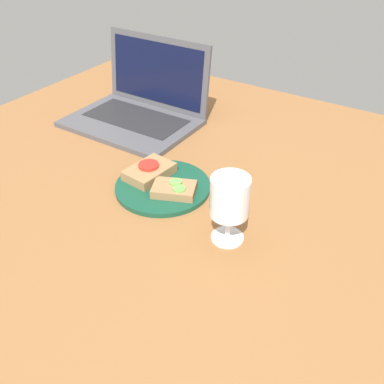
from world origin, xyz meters
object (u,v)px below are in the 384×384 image
Objects in this scene: sandwich_with_cucumber at (174,189)px; laptop at (140,105)px; plate at (162,186)px; wine_glass at (230,200)px; sandwich_with_tomato at (149,171)px.

sandwich_with_cucumber is 0.31× the size of laptop.
wine_glass is at bearing -18.17° from plate.
laptop is at bearing 138.90° from sandwich_with_cucumber.
wine_glass is 57.47cm from laptop.
laptop is (-47.23, 32.39, -4.88)cm from wine_glass.
sandwich_with_cucumber is at bearing -15.86° from plate.
plate is 23.73cm from wine_glass.
sandwich_with_tomato reaches higher than sandwich_with_cucumber.
wine_glass reaches higher than sandwich_with_tomato.
plate is 4.85cm from sandwich_with_cucumber.
sandwich_with_cucumber is (4.41, -1.25, 1.58)cm from plate.
sandwich_with_tomato reaches higher than plate.
plate is 1.82× the size of sandwich_with_tomato.
sandwich_with_cucumber is 40.78cm from laptop.
wine_glass is at bearing -18.78° from sandwich_with_cucumber.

